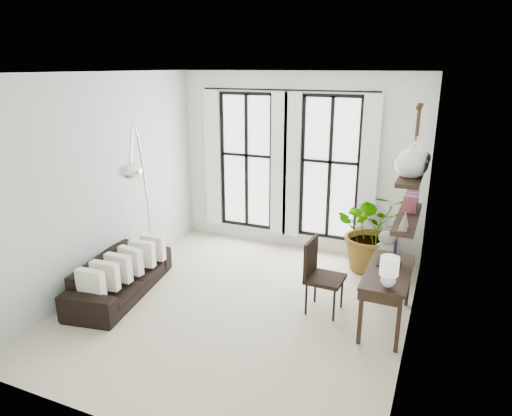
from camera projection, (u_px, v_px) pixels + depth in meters
The scene contains 16 objects.
floor at pixel (240, 306), 6.50m from camera, with size 5.00×5.00×0.00m, color beige.
ceiling at pixel (238, 72), 5.55m from camera, with size 5.00×5.00×0.00m, color white.
wall_left at pixel (104, 182), 6.87m from camera, with size 5.00×5.00×0.00m, color #A8BBB0.
wall_right at pixel (418, 220), 5.18m from camera, with size 5.00×5.00×0.00m, color white.
wall_back at pixel (298, 163), 8.22m from camera, with size 4.50×4.50×0.00m, color white.
windows at pixel (286, 165), 8.24m from camera, with size 3.26×0.13×2.65m.
wall_shelves at pixel (410, 199), 5.53m from camera, with size 0.25×1.30×0.60m.
sofa at pixel (120, 276), 6.78m from camera, with size 1.98×0.77×0.58m, color black.
throw_pillows at pixel (125, 264), 6.68m from camera, with size 0.40×1.52×0.40m.
plant at pixel (373, 230), 7.49m from camera, with size 1.25×1.09×1.39m, color #2D7228.
desk at pixel (388, 275), 5.81m from camera, with size 0.55×1.31×1.17m.
desk_chair at pixel (319, 271), 6.24m from camera, with size 0.51×0.51×1.03m.
arc_lamp at pixel (138, 165), 6.68m from camera, with size 0.75×1.22×2.47m.
buddha at pixel (384, 259), 7.24m from camera, with size 0.45×0.45×0.81m.
vase_a at pixel (412, 160), 5.11m from camera, with size 0.37×0.37×0.38m, color white.
vase_b at pixel (415, 154), 5.46m from camera, with size 0.37×0.37×0.38m, color white.
Camera 1 is at (2.48, -5.24, 3.28)m, focal length 32.00 mm.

